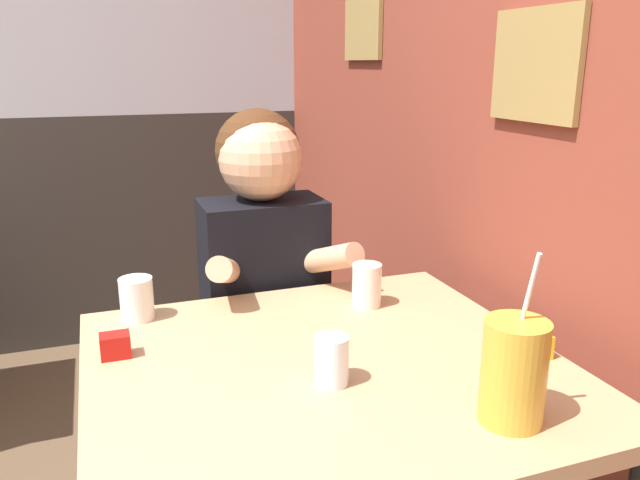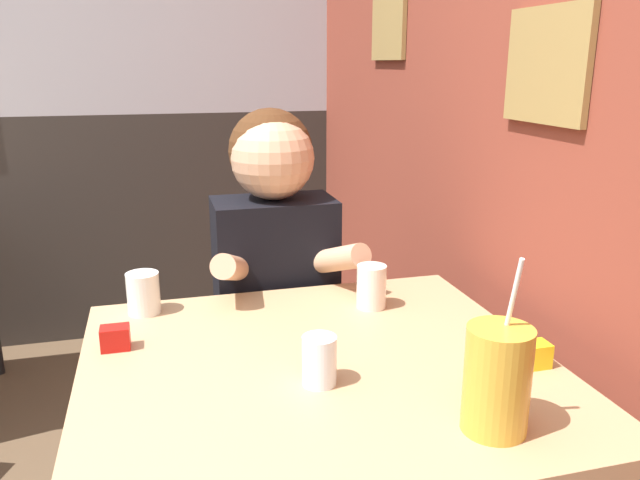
{
  "view_description": "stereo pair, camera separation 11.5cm",
  "coord_description": "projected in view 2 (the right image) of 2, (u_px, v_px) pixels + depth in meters",
  "views": [
    {
      "loc": [
        0.5,
        -0.67,
        1.33
      ],
      "look_at": [
        0.95,
        0.57,
        0.95
      ],
      "focal_mm": 35.0,
      "sensor_mm": 36.0,
      "label": 1
    },
    {
      "loc": [
        0.61,
        -0.71,
        1.33
      ],
      "look_at": [
        0.95,
        0.57,
        0.95
      ],
      "focal_mm": 35.0,
      "sensor_mm": 36.0,
      "label": 2
    }
  ],
  "objects": [
    {
      "name": "glass_far_side",
      "position": [
        371.0,
        286.0,
        1.53
      ],
      "size": [
        0.07,
        0.07,
        0.11
      ],
      "color": "silver",
      "rests_on": "main_table"
    },
    {
      "name": "condiment_mustard",
      "position": [
        534.0,
        355.0,
        1.24
      ],
      "size": [
        0.06,
        0.04,
        0.05
      ],
      "color": "yellow",
      "rests_on": "main_table"
    },
    {
      "name": "main_table",
      "position": [
        319.0,
        393.0,
        1.28
      ],
      "size": [
        0.94,
        0.87,
        0.75
      ],
      "color": "tan",
      "rests_on": "ground_plane"
    },
    {
      "name": "cocktail_pitcher",
      "position": [
        497.0,
        379.0,
        1.01
      ],
      "size": [
        0.11,
        0.11,
        0.3
      ],
      "color": "gold",
      "rests_on": "main_table"
    },
    {
      "name": "back_wall",
      "position": [
        0.0,
        57.0,
        2.73
      ],
      "size": [
        5.94,
        0.09,
        2.7
      ],
      "color": "silver",
      "rests_on": "ground_plane"
    },
    {
      "name": "person_seated",
      "position": [
        275.0,
        299.0,
        1.82
      ],
      "size": [
        0.42,
        0.42,
        1.22
      ],
      "color": "black",
      "rests_on": "ground_plane"
    },
    {
      "name": "condiment_ketchup",
      "position": [
        115.0,
        338.0,
        1.32
      ],
      "size": [
        0.06,
        0.04,
        0.05
      ],
      "color": "#B7140F",
      "rests_on": "main_table"
    },
    {
      "name": "brick_wall_right",
      "position": [
        436.0,
        57.0,
        1.98
      ],
      "size": [
        0.08,
        4.37,
        2.7
      ],
      "color": "brown",
      "rests_on": "ground_plane"
    },
    {
      "name": "glass_near_pitcher",
      "position": [
        319.0,
        360.0,
        1.17
      ],
      "size": [
        0.07,
        0.07,
        0.1
      ],
      "color": "silver",
      "rests_on": "main_table"
    },
    {
      "name": "glass_center",
      "position": [
        143.0,
        293.0,
        1.5
      ],
      "size": [
        0.08,
        0.08,
        0.1
      ],
      "color": "silver",
      "rests_on": "main_table"
    }
  ]
}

